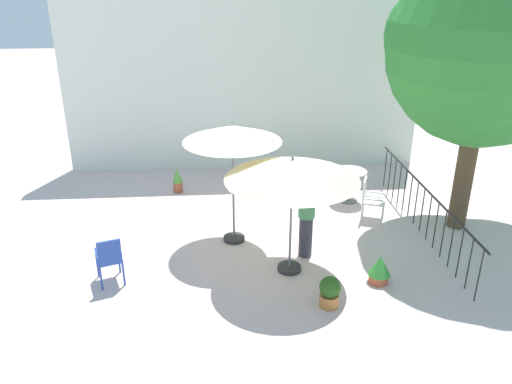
{
  "coord_description": "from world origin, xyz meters",
  "views": [
    {
      "loc": [
        -0.69,
        -9.36,
        5.09
      ],
      "look_at": [
        0.0,
        0.04,
        1.01
      ],
      "focal_mm": 35.58,
      "sensor_mm": 36.0,
      "label": 1
    }
  ],
  "objects_px": {
    "patio_chair_0": "(370,197)",
    "potted_plant_2": "(380,269)",
    "shade_tree": "(489,47)",
    "patio_umbrella_0": "(292,170)",
    "cafe_table_0": "(350,180)",
    "patio_umbrella_1": "(232,135)",
    "potted_plant_3": "(300,173)",
    "standing_person": "(307,214)",
    "potted_plant_0": "(266,187)",
    "patio_chair_1": "(109,257)",
    "potted_plant_4": "(330,291)",
    "potted_plant_1": "(178,180)"
  },
  "relations": [
    {
      "from": "shade_tree",
      "to": "potted_plant_1",
      "type": "xyz_separation_m",
      "value": [
        -6.26,
        2.29,
        -3.46
      ]
    },
    {
      "from": "patio_chair_0",
      "to": "potted_plant_0",
      "type": "relative_size",
      "value": 1.4
    },
    {
      "from": "patio_chair_0",
      "to": "potted_plant_2",
      "type": "bearing_deg",
      "value": -101.69
    },
    {
      "from": "potted_plant_2",
      "to": "patio_umbrella_1",
      "type": "bearing_deg",
      "value": 145.29
    },
    {
      "from": "potted_plant_4",
      "to": "potted_plant_0",
      "type": "bearing_deg",
      "value": 98.52
    },
    {
      "from": "potted_plant_2",
      "to": "standing_person",
      "type": "bearing_deg",
      "value": 138.17
    },
    {
      "from": "patio_umbrella_1",
      "to": "patio_chair_1",
      "type": "xyz_separation_m",
      "value": [
        -2.22,
        -1.44,
        -1.72
      ]
    },
    {
      "from": "patio_chair_1",
      "to": "potted_plant_1",
      "type": "relative_size",
      "value": 1.43
    },
    {
      "from": "potted_plant_0",
      "to": "shade_tree",
      "type": "bearing_deg",
      "value": -22.14
    },
    {
      "from": "shade_tree",
      "to": "patio_umbrella_1",
      "type": "relative_size",
      "value": 2.25
    },
    {
      "from": "patio_chair_0",
      "to": "potted_plant_3",
      "type": "height_order",
      "value": "patio_chair_0"
    },
    {
      "from": "potted_plant_0",
      "to": "patio_chair_1",
      "type": "bearing_deg",
      "value": -131.66
    },
    {
      "from": "patio_umbrella_0",
      "to": "patio_umbrella_1",
      "type": "bearing_deg",
      "value": 128.76
    },
    {
      "from": "potted_plant_2",
      "to": "potted_plant_0",
      "type": "bearing_deg",
      "value": 114.19
    },
    {
      "from": "patio_umbrella_1",
      "to": "potted_plant_1",
      "type": "xyz_separation_m",
      "value": [
        -1.33,
        2.63,
        -1.93
      ]
    },
    {
      "from": "patio_chair_0",
      "to": "potted_plant_4",
      "type": "bearing_deg",
      "value": -116.03
    },
    {
      "from": "cafe_table_0",
      "to": "patio_chair_1",
      "type": "relative_size",
      "value": 0.86
    },
    {
      "from": "potted_plant_1",
      "to": "patio_chair_1",
      "type": "bearing_deg",
      "value": -102.46
    },
    {
      "from": "shade_tree",
      "to": "patio_umbrella_0",
      "type": "xyz_separation_m",
      "value": [
        -3.94,
        -1.57,
        -1.8
      ]
    },
    {
      "from": "cafe_table_0",
      "to": "patio_umbrella_0",
      "type": "bearing_deg",
      "value": -121.61
    },
    {
      "from": "patio_umbrella_0",
      "to": "potted_plant_3",
      "type": "height_order",
      "value": "patio_umbrella_0"
    },
    {
      "from": "potted_plant_1",
      "to": "potted_plant_4",
      "type": "relative_size",
      "value": 1.19
    },
    {
      "from": "cafe_table_0",
      "to": "potted_plant_0",
      "type": "bearing_deg",
      "value": 172.98
    },
    {
      "from": "shade_tree",
      "to": "patio_chair_1",
      "type": "relative_size",
      "value": 6.07
    },
    {
      "from": "potted_plant_3",
      "to": "potted_plant_4",
      "type": "bearing_deg",
      "value": -93.33
    },
    {
      "from": "patio_umbrella_1",
      "to": "potted_plant_3",
      "type": "bearing_deg",
      "value": 57.56
    },
    {
      "from": "patio_chair_0",
      "to": "potted_plant_0",
      "type": "distance_m",
      "value": 2.52
    },
    {
      "from": "patio_umbrella_0",
      "to": "patio_chair_0",
      "type": "distance_m",
      "value": 3.25
    },
    {
      "from": "shade_tree",
      "to": "cafe_table_0",
      "type": "bearing_deg",
      "value": 145.98
    },
    {
      "from": "potted_plant_2",
      "to": "potted_plant_3",
      "type": "distance_m",
      "value": 4.63
    },
    {
      "from": "patio_umbrella_1",
      "to": "patio_chair_0",
      "type": "bearing_deg",
      "value": 14.82
    },
    {
      "from": "potted_plant_0",
      "to": "cafe_table_0",
      "type": "bearing_deg",
      "value": -7.02
    },
    {
      "from": "shade_tree",
      "to": "patio_chair_0",
      "type": "height_order",
      "value": "shade_tree"
    },
    {
      "from": "shade_tree",
      "to": "potted_plant_0",
      "type": "height_order",
      "value": "shade_tree"
    },
    {
      "from": "patio_umbrella_0",
      "to": "patio_chair_1",
      "type": "distance_m",
      "value": 3.53
    },
    {
      "from": "shade_tree",
      "to": "potted_plant_2",
      "type": "bearing_deg",
      "value": -139.09
    },
    {
      "from": "potted_plant_1",
      "to": "potted_plant_4",
      "type": "height_order",
      "value": "potted_plant_1"
    },
    {
      "from": "patio_chair_1",
      "to": "potted_plant_4",
      "type": "relative_size",
      "value": 1.7
    },
    {
      "from": "patio_chair_0",
      "to": "standing_person",
      "type": "height_order",
      "value": "standing_person"
    },
    {
      "from": "shade_tree",
      "to": "patio_umbrella_0",
      "type": "bearing_deg",
      "value": -158.32
    },
    {
      "from": "patio_chair_1",
      "to": "potted_plant_0",
      "type": "bearing_deg",
      "value": 48.34
    },
    {
      "from": "patio_umbrella_1",
      "to": "potted_plant_4",
      "type": "relative_size",
      "value": 4.58
    },
    {
      "from": "potted_plant_0",
      "to": "potted_plant_1",
      "type": "bearing_deg",
      "value": 163.96
    },
    {
      "from": "patio_chair_1",
      "to": "patio_chair_0",
      "type": "bearing_deg",
      "value": 23.04
    },
    {
      "from": "cafe_table_0",
      "to": "patio_chair_0",
      "type": "height_order",
      "value": "patio_chair_0"
    },
    {
      "from": "potted_plant_1",
      "to": "standing_person",
      "type": "relative_size",
      "value": 0.38
    },
    {
      "from": "cafe_table_0",
      "to": "potted_plant_2",
      "type": "bearing_deg",
      "value": -94.93
    },
    {
      "from": "patio_chair_1",
      "to": "potted_plant_4",
      "type": "xyz_separation_m",
      "value": [
        3.72,
        -0.95,
        -0.26
      ]
    },
    {
      "from": "shade_tree",
      "to": "potted_plant_4",
      "type": "xyz_separation_m",
      "value": [
        -3.44,
        -2.72,
        -3.51
      ]
    },
    {
      "from": "shade_tree",
      "to": "patio_umbrella_0",
      "type": "distance_m",
      "value": 4.61
    }
  ]
}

